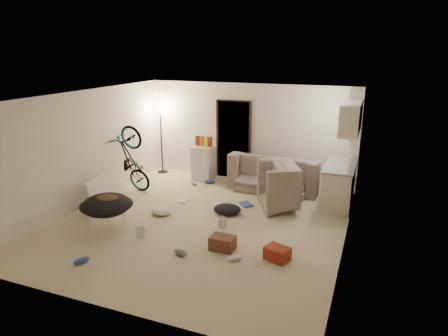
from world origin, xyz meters
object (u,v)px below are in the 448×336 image
at_px(drink_case_b, 277,253).
at_px(juicer, 222,222).
at_px(floor_lamp, 161,126).
at_px(saucer_chair, 107,209).
at_px(kitchen_counter, 339,185).
at_px(tv_box, 102,192).
at_px(mini_fridge, 204,162).
at_px(sofa, 275,176).
at_px(drink_case_a, 223,243).
at_px(bicycle, 132,174).
at_px(armchair, 295,191).

height_order(drink_case_b, juicer, juicer).
relative_size(floor_lamp, saucer_chair, 1.83).
bearing_deg(kitchen_counter, tv_box, -155.85).
bearing_deg(juicer, saucer_chair, -155.35).
bearing_deg(juicer, kitchen_counter, 46.66).
bearing_deg(mini_fridge, sofa, -1.69).
distance_m(tv_box, drink_case_a, 3.21).
bearing_deg(mini_fridge, juicer, -57.95).
bearing_deg(bicycle, juicer, -105.50).
relative_size(sofa, bicycle, 1.31).
bearing_deg(juicer, sofa, 80.96).
xyz_separation_m(sofa, mini_fridge, (-1.97, 0.10, 0.12)).
xyz_separation_m(floor_lamp, tv_box, (0.10, -2.77, -0.94)).
bearing_deg(tv_box, drink_case_b, -19.14).
xyz_separation_m(bicycle, drink_case_b, (4.07, -1.94, -0.33)).
distance_m(armchair, drink_case_b, 2.40).
bearing_deg(kitchen_counter, bicycle, -168.28).
height_order(drink_case_a, drink_case_b, drink_case_a).
bearing_deg(bicycle, saucer_chair, -152.67).
distance_m(mini_fridge, drink_case_b, 4.51).
height_order(tv_box, juicer, tv_box).
relative_size(drink_case_b, juicer, 1.55).
height_order(tv_box, drink_case_b, tv_box).
bearing_deg(bicycle, drink_case_b, -109.48).
distance_m(floor_lamp, juicer, 4.14).
height_order(armchair, mini_fridge, mini_fridge).
bearing_deg(drink_case_b, armchair, 114.21).
distance_m(floor_lamp, armchair, 4.24).
distance_m(kitchen_counter, drink_case_b, 3.01).
distance_m(kitchen_counter, saucer_chair, 4.95).
distance_m(bicycle, drink_case_a, 3.67).
relative_size(sofa, juicer, 8.87).
xyz_separation_m(saucer_chair, juicer, (1.99, 0.91, -0.32)).
xyz_separation_m(mini_fridge, tv_box, (-1.21, -2.67, -0.08)).
bearing_deg(mini_fridge, drink_case_a, -60.07).
height_order(bicycle, juicer, bicycle).
relative_size(armchair, juicer, 4.54).
bearing_deg(tv_box, sofa, 30.95).
bearing_deg(juicer, floor_lamp, 136.56).
relative_size(mini_fridge, tv_box, 0.81).
relative_size(kitchen_counter, drink_case_b, 3.91).
height_order(mini_fridge, tv_box, mini_fridge).
bearing_deg(kitchen_counter, juicer, -133.34).
distance_m(kitchen_counter, sofa, 1.62).
bearing_deg(kitchen_counter, armchair, -147.90).
relative_size(armchair, drink_case_b, 2.93).
relative_size(armchair, drink_case_a, 2.71).
height_order(floor_lamp, kitchen_counter, floor_lamp).
height_order(kitchen_counter, bicycle, bicycle).
xyz_separation_m(bicycle, saucer_chair, (0.78, -2.00, -0.03)).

